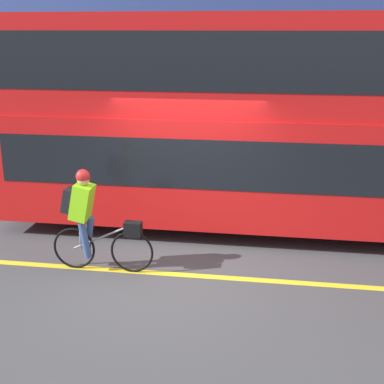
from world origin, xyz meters
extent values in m
plane|color=#424244|center=(0.00, 0.00, 0.00)|extent=(80.00, 80.00, 0.00)
cube|color=yellow|center=(0.00, 0.07, 0.00)|extent=(50.00, 0.14, 0.01)
cube|color=#A8A399|center=(0.00, 5.60, 0.06)|extent=(60.00, 2.09, 0.13)
cube|color=#33478C|center=(0.00, 6.79, 3.01)|extent=(60.00, 0.30, 6.01)
cylinder|color=black|center=(-1.25, 2.39, 0.46)|extent=(0.93, 0.30, 0.93)
cube|color=red|center=(2.35, 2.39, 1.22)|extent=(11.63, 2.44, 1.89)
cube|color=black|center=(2.35, 2.39, 1.45)|extent=(11.16, 2.46, 0.83)
cube|color=red|center=(2.35, 2.39, 3.00)|extent=(11.63, 2.34, 1.66)
cube|color=black|center=(2.35, 2.39, 3.08)|extent=(11.16, 2.36, 0.93)
torus|color=black|center=(-0.67, 0.06, 0.33)|extent=(0.67, 0.04, 0.67)
torus|color=black|center=(-1.58, 0.06, 0.33)|extent=(0.67, 0.04, 0.67)
cylinder|color=slate|center=(-1.12, 0.06, 0.55)|extent=(0.93, 0.03, 0.46)
cylinder|color=slate|center=(-1.47, 0.06, 0.58)|extent=(0.03, 0.03, 0.49)
cube|color=black|center=(-0.64, 0.06, 0.71)|extent=(0.26, 0.16, 0.22)
cube|color=#8CE019|center=(-1.41, 0.06, 1.09)|extent=(0.37, 0.32, 0.58)
cube|color=black|center=(-1.61, 0.06, 1.11)|extent=(0.21, 0.26, 0.38)
cylinder|color=#384C7A|center=(-1.37, 0.15, 0.53)|extent=(0.21, 0.11, 0.60)
cylinder|color=#384C7A|center=(-1.37, -0.03, 0.53)|extent=(0.19, 0.11, 0.60)
sphere|color=tan|center=(-1.37, 0.06, 1.45)|extent=(0.19, 0.19, 0.19)
sphere|color=red|center=(-1.37, 0.06, 1.49)|extent=(0.21, 0.21, 0.21)
cylinder|color=#194C23|center=(1.54, 5.49, 0.58)|extent=(0.55, 0.55, 0.91)
camera|label=1|loc=(1.39, -7.17, 3.59)|focal=50.00mm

